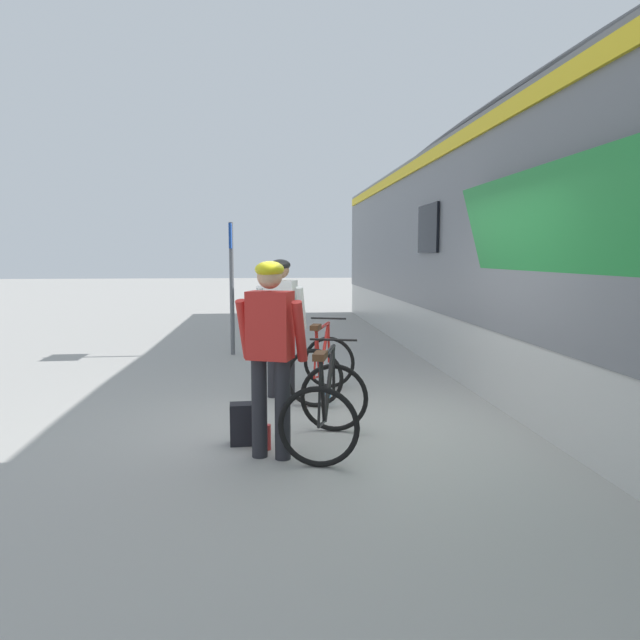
# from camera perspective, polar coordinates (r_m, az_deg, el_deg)

# --- Properties ---
(ground_plane) EXTENTS (80.00, 80.00, 0.00)m
(ground_plane) POSITION_cam_1_polar(r_m,az_deg,el_deg) (6.30, 3.63, -10.28)
(ground_plane) COLOR #A09E99
(train_car) EXTENTS (3.26, 21.48, 3.88)m
(train_car) POSITION_cam_1_polar(r_m,az_deg,el_deg) (8.45, 24.75, 6.91)
(train_car) COLOR slate
(train_car) RESTS_ON ground
(cyclist_near_in_red) EXTENTS (0.66, 0.46, 1.76)m
(cyclist_near_in_red) POSITION_cam_1_polar(r_m,az_deg,el_deg) (5.07, -4.95, -2.17)
(cyclist_near_in_red) COLOR #232328
(cyclist_near_in_red) RESTS_ON ground
(cyclist_far_in_white) EXTENTS (0.66, 0.45, 1.76)m
(cyclist_far_in_white) POSITION_cam_1_polar(r_m,az_deg,el_deg) (7.25, -3.92, 0.44)
(cyclist_far_in_white) COLOR #232328
(cyclist_far_in_white) RESTS_ON ground
(bicycle_near_black) EXTENTS (0.95, 1.21, 0.99)m
(bicycle_near_black) POSITION_cam_1_polar(r_m,az_deg,el_deg) (5.44, 0.68, -8.57)
(bicycle_near_black) COLOR black
(bicycle_near_black) RESTS_ON ground
(bicycle_far_red) EXTENTS (0.98, 1.23, 0.99)m
(bicycle_far_red) POSITION_cam_1_polar(r_m,az_deg,el_deg) (7.35, 0.20, -4.60)
(bicycle_far_red) COLOR black
(bicycle_far_red) RESTS_ON ground
(backpack_on_platform) EXTENTS (0.29, 0.19, 0.40)m
(backpack_on_platform) POSITION_cam_1_polar(r_m,az_deg,el_deg) (5.65, -7.48, -10.18)
(backpack_on_platform) COLOR black
(backpack_on_platform) RESTS_ON ground
(water_bottle_near_the_bikes) EXTENTS (0.07, 0.07, 0.19)m
(water_bottle_near_the_bikes) POSITION_cam_1_polar(r_m,az_deg,el_deg) (7.14, 0.79, -7.46)
(water_bottle_near_the_bikes) COLOR #338CCC
(water_bottle_near_the_bikes) RESTS_ON ground
(water_bottle_by_the_backpack) EXTENTS (0.07, 0.07, 0.24)m
(water_bottle_by_the_backpack) POSITION_cam_1_polar(r_m,az_deg,el_deg) (5.50, -5.26, -11.51)
(water_bottle_by_the_backpack) COLOR red
(water_bottle_by_the_backpack) RESTS_ON ground
(platform_sign_post) EXTENTS (0.08, 0.70, 2.40)m
(platform_sign_post) POSITION_cam_1_polar(r_m,az_deg,el_deg) (10.52, -8.79, 5.35)
(platform_sign_post) COLOR #595B60
(platform_sign_post) RESTS_ON ground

